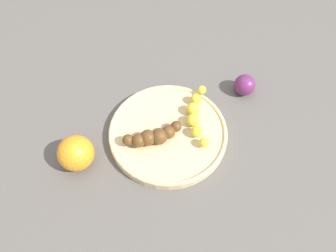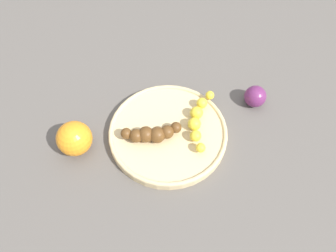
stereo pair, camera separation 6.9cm
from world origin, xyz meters
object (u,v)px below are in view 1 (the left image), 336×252
at_px(orange_fruit, 76,153).
at_px(plum_purple, 244,84).
at_px(banana_overripe, 154,136).
at_px(fruit_bowl, 168,132).
at_px(banana_yellow, 196,114).

relative_size(orange_fruit, plum_purple, 1.46).
xyz_separation_m(banana_overripe, orange_fruit, (0.06, 0.15, 0.00)).
bearing_deg(fruit_bowl, banana_yellow, -95.93).
bearing_deg(fruit_bowl, plum_purple, -89.28).
height_order(banana_yellow, banana_overripe, banana_overripe).
distance_m(orange_fruit, plum_purple, 0.42).
distance_m(banana_overripe, orange_fruit, 0.16).
bearing_deg(banana_overripe, fruit_bowl, 112.05).
height_order(banana_overripe, orange_fruit, orange_fruit).
relative_size(fruit_bowl, banana_yellow, 1.93).
height_order(banana_overripe, plum_purple, banana_overripe).
height_order(fruit_bowl, plum_purple, plum_purple).
xyz_separation_m(fruit_bowl, plum_purple, (0.00, -0.23, 0.01)).
bearing_deg(plum_purple, fruit_bowl, 90.72).
bearing_deg(banana_yellow, fruit_bowl, 29.91).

